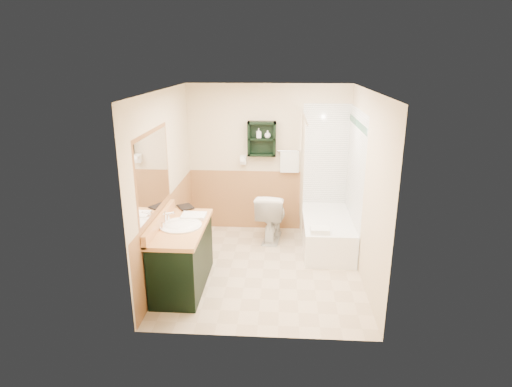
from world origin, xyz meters
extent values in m
plane|color=beige|center=(0.00, 0.00, 0.00)|extent=(3.00, 3.00, 0.00)
cube|color=#FDEAC6|center=(0.00, 1.52, 1.20)|extent=(2.60, 0.04, 2.40)
cube|color=#FDEAC6|center=(-1.32, 0.00, 1.20)|extent=(0.04, 3.00, 2.40)
cube|color=#FDEAC6|center=(1.32, 0.00, 1.20)|extent=(0.04, 3.00, 2.40)
cube|color=white|center=(0.00, 0.00, 2.42)|extent=(2.60, 3.00, 0.04)
cube|color=black|center=(-0.10, 1.41, 1.55)|extent=(0.45, 0.15, 0.55)
cylinder|color=silver|center=(0.53, 0.75, 2.00)|extent=(0.03, 1.60, 0.03)
cube|color=black|center=(-0.99, -0.50, 0.41)|extent=(0.59, 1.28, 0.81)
cube|color=white|center=(0.93, 0.79, 0.24)|extent=(0.72, 1.50, 0.48)
imported|color=white|center=(0.08, 1.04, 0.38)|extent=(0.53, 0.83, 0.77)
cube|color=white|center=(-0.89, -0.19, 0.83)|extent=(0.31, 0.24, 0.04)
imported|color=black|center=(-1.16, 0.10, 0.94)|extent=(0.17, 0.12, 0.25)
cube|color=white|center=(0.77, 0.20, 0.51)|extent=(0.26, 0.21, 0.07)
imported|color=white|center=(-0.15, 1.40, 1.60)|extent=(0.10, 0.17, 0.07)
imported|color=white|center=(-0.01, 1.40, 1.61)|extent=(0.11, 0.13, 0.10)
camera|label=1|loc=(0.24, -5.29, 2.80)|focal=30.00mm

